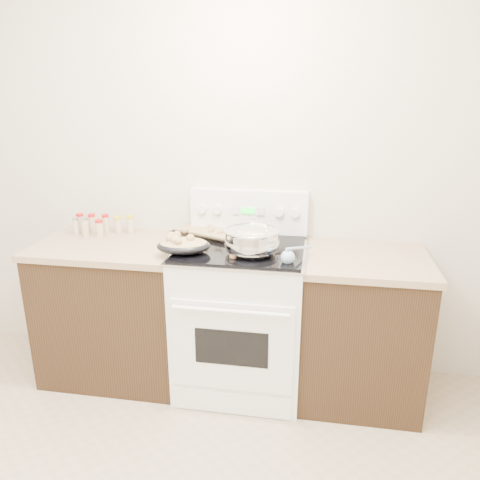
# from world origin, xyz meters

# --- Properties ---
(room_shell) EXTENTS (4.10, 3.60, 2.75)m
(room_shell) POSITION_xyz_m (0.00, 0.00, 1.70)
(room_shell) COLOR beige
(room_shell) RESTS_ON ground
(counter_left) EXTENTS (0.93, 0.67, 0.92)m
(counter_left) POSITION_xyz_m (-0.48, 1.43, 0.46)
(counter_left) COLOR black
(counter_left) RESTS_ON ground
(counter_right) EXTENTS (0.73, 0.67, 0.92)m
(counter_right) POSITION_xyz_m (1.08, 1.43, 0.46)
(counter_right) COLOR black
(counter_right) RESTS_ON ground
(kitchen_range) EXTENTS (0.78, 0.73, 1.22)m
(kitchen_range) POSITION_xyz_m (0.35, 1.42, 0.49)
(kitchen_range) COLOR white
(kitchen_range) RESTS_ON ground
(mixing_bowl) EXTENTS (0.36, 0.36, 0.19)m
(mixing_bowl) POSITION_xyz_m (0.43, 1.31, 1.02)
(mixing_bowl) COLOR silver
(mixing_bowl) RESTS_ON kitchen_range
(roasting_pan) EXTENTS (0.35, 0.27, 0.11)m
(roasting_pan) POSITION_xyz_m (0.04, 1.26, 0.99)
(roasting_pan) COLOR black
(roasting_pan) RESTS_ON kitchen_range
(baking_sheet) EXTENTS (0.51, 0.44, 0.06)m
(baking_sheet) POSITION_xyz_m (0.11, 1.65, 0.96)
(baking_sheet) COLOR black
(baking_sheet) RESTS_ON kitchen_range
(wooden_spoon) EXTENTS (0.15, 0.25, 0.04)m
(wooden_spoon) POSITION_xyz_m (0.36, 1.25, 0.95)
(wooden_spoon) COLOR #AD774F
(wooden_spoon) RESTS_ON kitchen_range
(blue_ladle) EXTENTS (0.16, 0.25, 0.10)m
(blue_ladle) POSITION_xyz_m (0.65, 1.21, 0.98)
(blue_ladle) COLOR #7FA4BE
(blue_ladle) RESTS_ON kitchen_range
(spice_jars) EXTENTS (0.40, 0.15, 0.13)m
(spice_jars) POSITION_xyz_m (-0.64, 1.59, 0.98)
(spice_jars) COLOR #BFB28C
(spice_jars) RESTS_ON counter_left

